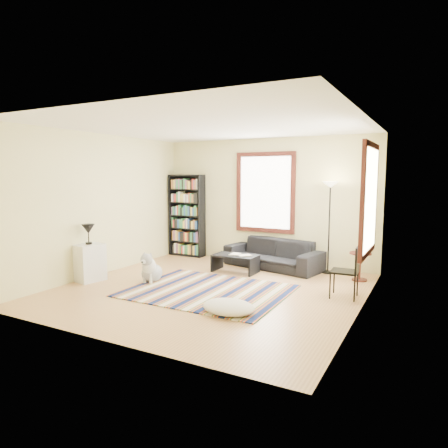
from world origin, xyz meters
The scene contains 21 objects.
floor centered at (0.00, 0.00, -0.05)m, with size 5.00×5.00×0.10m, color tan.
ceiling centered at (0.00, 0.00, 2.85)m, with size 5.00×5.00×0.10m, color white.
wall_back centered at (0.00, 2.55, 1.40)m, with size 5.00×0.10×2.80m, color beige.
wall_front centered at (0.00, -2.55, 1.40)m, with size 5.00×0.10×2.80m, color beige.
wall_left centered at (-2.55, 0.00, 1.40)m, with size 0.10×5.00×2.80m, color beige.
wall_right centered at (2.55, 0.00, 1.40)m, with size 0.10×5.00×2.80m, color beige.
window_back centered at (0.00, 2.47, 1.60)m, with size 1.20×0.06×1.60m, color white.
window_right centered at (2.47, 0.80, 1.60)m, with size 0.06×1.20×1.60m, color white.
rug centered at (0.02, -0.12, 0.01)m, with size 2.64×2.11×0.02m, color #0D1944.
sofa centered at (0.36, 2.05, 0.31)m, with size 2.11×0.82×0.62m, color black.
bookshelf centered at (-2.01, 2.32, 1.00)m, with size 0.90×0.30×2.00m, color black.
coffee_table centered at (-0.18, 1.34, 0.18)m, with size 0.90×0.50×0.36m, color black.
book_a centered at (-0.28, 1.34, 0.37)m, with size 0.25×0.18×0.02m, color beige.
book_b centered at (-0.03, 1.39, 0.37)m, with size 0.19×0.25×0.02m, color beige.
floor_cushion centered at (0.84, -0.94, 0.10)m, with size 0.79×0.59×0.20m, color beige.
floor_lamp centered at (1.53, 2.15, 0.93)m, with size 0.30×0.30×1.86m, color black, non-canonical shape.
side_table centered at (2.20, 1.84, 0.27)m, with size 0.40×0.40×0.54m, color #411710.
folding_chair centered at (2.15, 0.63, 0.43)m, with size 0.42×0.40×0.86m, color black.
white_cabinet centered at (-2.30, -0.57, 0.35)m, with size 0.38×0.50×0.70m, color silver.
table_lamp centered at (-2.30, -0.57, 0.89)m, with size 0.24×0.24×0.38m, color black, non-canonical shape.
dog centered at (-1.22, -0.08, 0.28)m, with size 0.41×0.57×0.57m, color #A9A9A9, non-canonical shape.
Camera 1 is at (3.40, -5.89, 1.99)m, focal length 32.00 mm.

